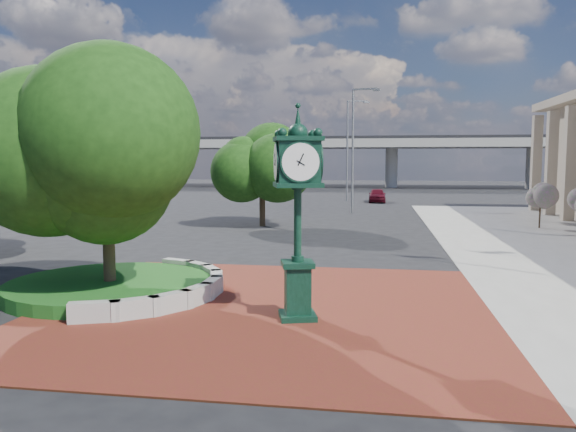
% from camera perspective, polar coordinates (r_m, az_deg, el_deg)
% --- Properties ---
extents(ground, '(200.00, 200.00, 0.00)m').
position_cam_1_polar(ground, '(16.44, -1.65, -8.50)').
color(ground, black).
rests_on(ground, ground).
extents(plaza, '(12.00, 12.00, 0.04)m').
position_cam_1_polar(plaza, '(15.49, -2.35, -9.32)').
color(plaza, brown).
rests_on(plaza, ground).
extents(planter_wall, '(2.96, 6.77, 0.54)m').
position_cam_1_polar(planter_wall, '(17.08, -10.68, -7.13)').
color(planter_wall, '#9E9B93').
rests_on(planter_wall, ground).
extents(grass_bed, '(6.10, 6.10, 0.40)m').
position_cam_1_polar(grass_bed, '(17.99, -17.62, -6.88)').
color(grass_bed, '#164D17').
rests_on(grass_bed, ground).
extents(overpass, '(90.00, 12.00, 7.50)m').
position_cam_1_polar(overpass, '(85.76, 7.00, 7.29)').
color(overpass, '#9E9B93').
rests_on(overpass, ground).
extents(tree_planter, '(5.20, 5.20, 6.33)m').
position_cam_1_polar(tree_planter, '(17.58, -17.96, 4.41)').
color(tree_planter, '#38281C').
rests_on(tree_planter, ground).
extents(tree_street, '(4.40, 4.40, 5.45)m').
position_cam_1_polar(tree_street, '(34.39, -2.64, 4.34)').
color(tree_street, '#38281C').
rests_on(tree_street, ground).
extents(post_clock, '(1.32, 1.32, 5.34)m').
position_cam_1_polar(post_clock, '(13.93, 0.99, 1.17)').
color(post_clock, black).
rests_on(post_clock, ground).
extents(parked_car, '(1.61, 3.96, 1.35)m').
position_cam_1_polar(parked_car, '(55.05, 9.05, 2.10)').
color(parked_car, '#4D0B17').
rests_on(parked_car, ground).
extents(street_lamp_near, '(2.10, 0.60, 9.42)m').
position_cam_1_polar(street_lamp_near, '(43.23, 6.89, 7.60)').
color(street_lamp_near, slate).
rests_on(street_lamp_near, ground).
extents(street_lamp_far, '(2.19, 0.71, 9.87)m').
position_cam_1_polar(street_lamp_far, '(55.88, 6.29, 7.43)').
color(street_lamp_far, slate).
rests_on(street_lamp_far, ground).
extents(shrub_mid, '(1.20, 1.20, 2.20)m').
position_cam_1_polar(shrub_mid, '(36.33, 24.26, 1.32)').
color(shrub_mid, '#38281C').
rests_on(shrub_mid, ground).
extents(shrub_far, '(1.20, 1.20, 2.20)m').
position_cam_1_polar(shrub_far, '(40.43, 24.29, 1.71)').
color(shrub_far, '#38281C').
rests_on(shrub_far, ground).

